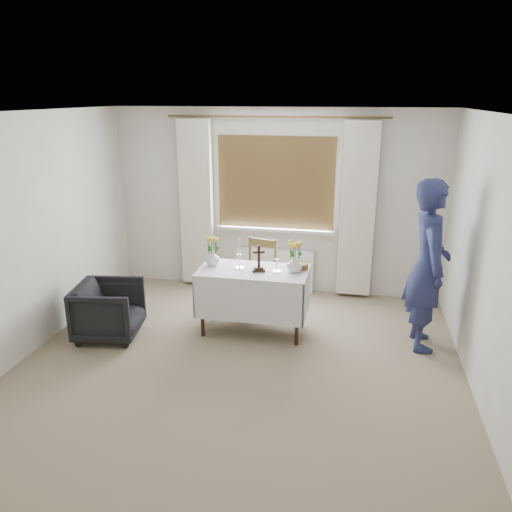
{
  "coord_description": "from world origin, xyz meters",
  "views": [
    {
      "loc": [
        1.08,
        -4.11,
        2.65
      ],
      "look_at": [
        0.06,
        0.89,
        1.0
      ],
      "focal_mm": 35.0,
      "sensor_mm": 36.0,
      "label": 1
    }
  ],
  "objects_px": {
    "wooden_chair": "(256,276)",
    "armchair": "(109,310)",
    "altar_table": "(253,301)",
    "wooden_cross": "(259,258)",
    "person": "(428,266)",
    "flower_vase_left": "(213,258)",
    "flower_vase_right": "(294,264)"
  },
  "relations": [
    {
      "from": "person",
      "to": "wooden_cross",
      "type": "distance_m",
      "value": 1.81
    },
    {
      "from": "armchair",
      "to": "wooden_cross",
      "type": "height_order",
      "value": "wooden_cross"
    },
    {
      "from": "person",
      "to": "flower_vase_left",
      "type": "relative_size",
      "value": 10.47
    },
    {
      "from": "person",
      "to": "flower_vase_left",
      "type": "distance_m",
      "value": 2.38
    },
    {
      "from": "wooden_chair",
      "to": "flower_vase_left",
      "type": "bearing_deg",
      "value": -111.51
    },
    {
      "from": "person",
      "to": "altar_table",
      "type": "bearing_deg",
      "value": 86.58
    },
    {
      "from": "armchair",
      "to": "wooden_cross",
      "type": "bearing_deg",
      "value": -84.92
    },
    {
      "from": "altar_table",
      "to": "person",
      "type": "bearing_deg",
      "value": 1.56
    },
    {
      "from": "altar_table",
      "to": "wooden_cross",
      "type": "relative_size",
      "value": 4.11
    },
    {
      "from": "flower_vase_left",
      "to": "armchair",
      "type": "bearing_deg",
      "value": -154.37
    },
    {
      "from": "wooden_cross",
      "to": "armchair",
      "type": "bearing_deg",
      "value": 178.3
    },
    {
      "from": "altar_table",
      "to": "wooden_chair",
      "type": "bearing_deg",
      "value": 98.27
    },
    {
      "from": "armchair",
      "to": "wooden_chair",
      "type": "bearing_deg",
      "value": -63.43
    },
    {
      "from": "wooden_chair",
      "to": "flower_vase_right",
      "type": "bearing_deg",
      "value": -32.64
    },
    {
      "from": "person",
      "to": "wooden_cross",
      "type": "xyz_separation_m",
      "value": [
        -1.81,
        -0.08,
        -0.01
      ]
    },
    {
      "from": "flower_vase_left",
      "to": "flower_vase_right",
      "type": "xyz_separation_m",
      "value": [
        0.96,
        -0.04,
        0.0
      ]
    },
    {
      "from": "flower_vase_left",
      "to": "flower_vase_right",
      "type": "distance_m",
      "value": 0.96
    },
    {
      "from": "wooden_chair",
      "to": "armchair",
      "type": "distance_m",
      "value": 1.84
    },
    {
      "from": "wooden_chair",
      "to": "wooden_cross",
      "type": "height_order",
      "value": "wooden_cross"
    },
    {
      "from": "wooden_chair",
      "to": "wooden_cross",
      "type": "relative_size",
      "value": 3.02
    },
    {
      "from": "altar_table",
      "to": "flower_vase_left",
      "type": "bearing_deg",
      "value": 172.36
    },
    {
      "from": "altar_table",
      "to": "person",
      "type": "relative_size",
      "value": 0.67
    },
    {
      "from": "person",
      "to": "flower_vase_left",
      "type": "height_order",
      "value": "person"
    },
    {
      "from": "wooden_chair",
      "to": "armchair",
      "type": "relative_size",
      "value": 1.29
    },
    {
      "from": "wooden_chair",
      "to": "flower_vase_left",
      "type": "distance_m",
      "value": 0.79
    },
    {
      "from": "wooden_cross",
      "to": "flower_vase_left",
      "type": "height_order",
      "value": "wooden_cross"
    },
    {
      "from": "wooden_chair",
      "to": "wooden_cross",
      "type": "xyz_separation_m",
      "value": [
        0.16,
        -0.65,
        0.46
      ]
    },
    {
      "from": "wooden_cross",
      "to": "flower_vase_left",
      "type": "distance_m",
      "value": 0.58
    },
    {
      "from": "wooden_cross",
      "to": "flower_vase_left",
      "type": "bearing_deg",
      "value": 154.11
    },
    {
      "from": "armchair",
      "to": "person",
      "type": "relative_size",
      "value": 0.38
    },
    {
      "from": "flower_vase_right",
      "to": "armchair",
      "type": "bearing_deg",
      "value": -166.89
    },
    {
      "from": "altar_table",
      "to": "wooden_chair",
      "type": "distance_m",
      "value": 0.63
    }
  ]
}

